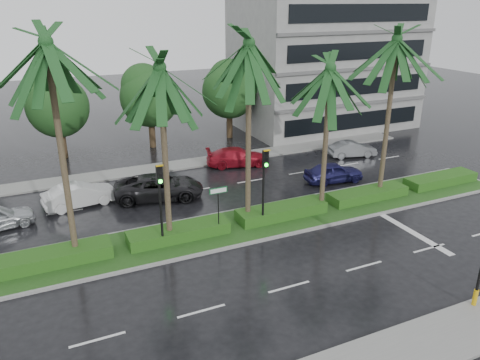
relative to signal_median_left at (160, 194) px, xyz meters
name	(u,v)px	position (x,y,z in m)	size (l,w,h in m)	color
ground	(240,237)	(4.00, -0.30, -3.00)	(120.00, 120.00, 0.00)	black
far_sidewalk	(172,166)	(4.00, 11.70, -2.94)	(40.00, 2.00, 0.12)	slate
median	(233,227)	(4.00, 0.70, -2.92)	(36.00, 4.00, 0.15)	gray
hedge	(233,221)	(4.00, 0.70, -2.55)	(35.20, 1.40, 0.60)	#1C4814
lane_markings	(295,229)	(7.04, -0.73, -2.99)	(34.00, 13.06, 0.01)	silver
palm_row	(207,69)	(2.75, 0.72, 5.52)	(26.30, 4.20, 10.60)	#3C2C23
signal_median_left	(160,194)	(0.00, 0.00, 0.00)	(0.34, 0.42, 4.36)	black
signal_median_right	(264,177)	(5.50, 0.00, 0.00)	(0.34, 0.42, 4.36)	black
street_sign	(218,199)	(3.00, 0.18, -0.87)	(0.95, 0.09, 2.60)	black
bg_trees	(154,91)	(4.43, 17.29, 1.64)	(33.29, 5.37, 7.76)	#382D19
building	(324,62)	(21.00, 17.70, 3.00)	(16.00, 10.00, 12.00)	gray
car_white	(80,195)	(-3.00, 7.25, -2.30)	(4.24, 1.48, 1.40)	silver
car_darkgrey	(159,187)	(1.57, 6.40, -2.25)	(5.41, 2.49, 1.50)	black
car_red	(238,157)	(8.50, 9.98, -2.33)	(4.59, 1.87, 1.33)	maroon
car_blue	(334,172)	(13.00, 4.25, -2.32)	(3.97, 1.60, 1.35)	navy
car_grey	(352,149)	(17.50, 8.15, -2.38)	(3.73, 1.30, 1.23)	slate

